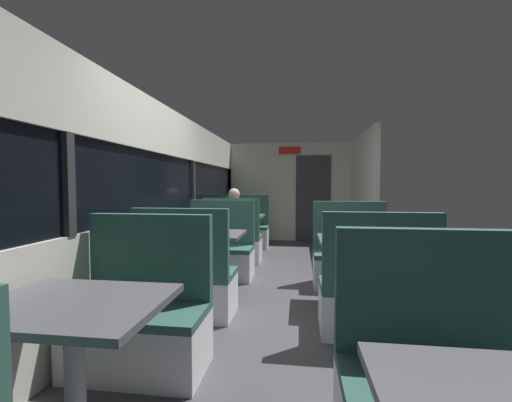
{
  "coord_description": "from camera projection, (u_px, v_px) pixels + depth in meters",
  "views": [
    {
      "loc": [
        0.23,
        -3.56,
        1.32
      ],
      "look_at": [
        -0.5,
        1.96,
        1.04
      ],
      "focal_mm": 22.94,
      "sensor_mm": 36.0,
      "label": 1
    }
  ],
  "objects": [
    {
      "name": "bench_mid_window_facing_entry",
      "position": [
        220.0,
        254.0,
        4.67
      ],
      "size": [
        0.95,
        0.5,
        1.1
      ],
      "color": "silver",
      "rests_on": "ground_plane"
    },
    {
      "name": "carriage_window_panel_left",
      "position": [
        152.0,
        203.0,
        3.76
      ],
      "size": [
        0.09,
        8.48,
        2.3
      ],
      "color": "beige",
      "rests_on": "ground_plane"
    },
    {
      "name": "bench_rear_aisle_facing_end",
      "position": [
        375.0,
        298.0,
        2.85
      ],
      "size": [
        0.95,
        0.5,
        1.1
      ],
      "color": "silver",
      "rests_on": "ground_plane"
    },
    {
      "name": "ground_plane",
      "position": [
        278.0,
        305.0,
        3.63
      ],
      "size": [
        3.3,
        9.2,
        0.02
      ],
      "primitive_type": "cube",
      "color": "#423F44"
    },
    {
      "name": "bench_near_window_facing_entry",
      "position": [
        141.0,
        323.0,
        2.35
      ],
      "size": [
        0.95,
        0.5,
        1.1
      ],
      "color": "silver",
      "rests_on": "ground_plane"
    },
    {
      "name": "bench_far_window_facing_entry",
      "position": [
        246.0,
        231.0,
        6.99
      ],
      "size": [
        0.95,
        0.5,
        1.1
      ],
      "color": "silver",
      "rests_on": "ground_plane"
    },
    {
      "name": "bench_rear_aisle_facing_entry",
      "position": [
        351.0,
        261.0,
        4.24
      ],
      "size": [
        0.95,
        0.5,
        1.1
      ],
      "color": "silver",
      "rests_on": "ground_plane"
    },
    {
      "name": "carriage_aisle_panel_right",
      "position": [
        363.0,
        194.0,
        6.35
      ],
      "size": [
        0.08,
        2.4,
        2.3
      ],
      "primitive_type": "cube",
      "color": "beige",
      "rests_on": "ground_plane"
    },
    {
      "name": "bench_far_window_facing_end",
      "position": [
        233.0,
        243.0,
        5.61
      ],
      "size": [
        0.95,
        0.5,
        1.1
      ],
      "color": "silver",
      "rests_on": "ground_plane"
    },
    {
      "name": "seated_passenger",
      "position": [
        234.0,
        230.0,
        5.67
      ],
      "size": [
        0.47,
        0.55,
        1.26
      ],
      "color": "#26262D",
      "rests_on": "ground_plane"
    },
    {
      "name": "dining_table_mid_window",
      "position": [
        206.0,
        241.0,
        3.96
      ],
      "size": [
        0.9,
        0.7,
        0.74
      ],
      "color": "#9E9EA3",
      "rests_on": "ground_plane"
    },
    {
      "name": "bench_front_aisle_facing_entry",
      "position": [
        442.0,
        398.0,
        1.52
      ],
      "size": [
        0.95,
        0.5,
        1.1
      ],
      "color": "silver",
      "rests_on": "ground_plane"
    },
    {
      "name": "bench_mid_window_facing_end",
      "position": [
        186.0,
        284.0,
        3.29
      ],
      "size": [
        0.95,
        0.5,
        1.1
      ],
      "color": "silver",
      "rests_on": "ground_plane"
    },
    {
      "name": "carriage_end_bulkhead",
      "position": [
        292.0,
        193.0,
        7.71
      ],
      "size": [
        2.9,
        0.11,
        2.3
      ],
      "color": "beige",
      "rests_on": "ground_plane"
    },
    {
      "name": "dining_table_far_window",
      "position": [
        240.0,
        220.0,
        6.29
      ],
      "size": [
        0.9,
        0.7,
        0.74
      ],
      "color": "#9E9EA3",
      "rests_on": "ground_plane"
    },
    {
      "name": "dining_table_near_window",
      "position": [
        73.0,
        321.0,
        1.64
      ],
      "size": [
        0.9,
        0.7,
        0.74
      ],
      "color": "#9E9EA3",
      "rests_on": "ground_plane"
    },
    {
      "name": "dining_table_rear_aisle",
      "position": [
        361.0,
        248.0,
        3.53
      ],
      "size": [
        0.9,
        0.7,
        0.74
      ],
      "color": "#9E9EA3",
      "rests_on": "ground_plane"
    }
  ]
}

